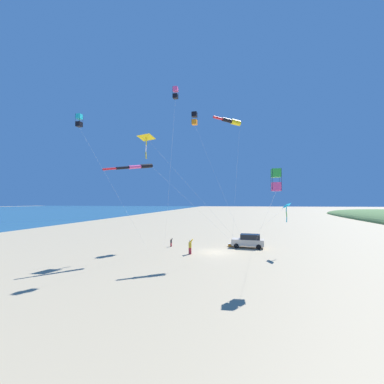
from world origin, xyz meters
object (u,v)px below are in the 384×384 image
(kite_delta_blue_topmost, at_px, (286,206))
(person_adult_flyer, at_px, (190,246))
(kite_windsock_red_high_left, at_px, (136,167))
(kite_delta_black_fish_shape, at_px, (146,138))
(kite_box_rainbow_low_near, at_px, (276,180))
(kite_box_orange_high_right, at_px, (175,93))
(kite_windsock_green_low_center, at_px, (231,121))
(kite_box_long_streamer_right, at_px, (195,118))
(kite_box_striped_overhead, at_px, (79,121))
(cooler_box, at_px, (230,245))
(parked_car, at_px, (248,241))
(person_child_green_jacket, at_px, (171,242))

(kite_delta_blue_topmost, bearing_deg, person_adult_flyer, 7.63)
(kite_windsock_red_high_left, xyz_separation_m, kite_delta_black_fish_shape, (-0.21, -2.57, 3.98))
(kite_box_rainbow_low_near, bearing_deg, person_adult_flyer, -44.66)
(kite_box_orange_high_right, bearing_deg, person_adult_flyer, -118.82)
(kite_windsock_green_low_center, height_order, kite_box_long_streamer_right, kite_box_long_streamer_right)
(person_adult_flyer, xyz_separation_m, kite_box_orange_high_right, (1.28, 2.32, 17.75))
(kite_box_long_streamer_right, distance_m, kite_box_striped_overhead, 18.91)
(kite_delta_blue_topmost, bearing_deg, kite_delta_black_fish_shape, 6.86)
(person_adult_flyer, height_order, kite_box_orange_high_right, kite_box_orange_high_right)
(person_adult_flyer, bearing_deg, kite_windsock_green_low_center, -168.87)
(cooler_box, distance_m, kite_box_orange_high_right, 21.14)
(kite_delta_black_fish_shape, bearing_deg, kite_windsock_red_high_left, 85.41)
(kite_box_rainbow_low_near, bearing_deg, kite_box_striped_overhead, -7.46)
(parked_car, distance_m, kite_delta_black_fish_shape, 19.25)
(kite_windsock_red_high_left, bearing_deg, kite_delta_black_fish_shape, -94.59)
(kite_box_orange_high_right, bearing_deg, kite_windsock_red_high_left, 9.68)
(cooler_box, xyz_separation_m, kite_box_long_streamer_right, (5.71, -3.47, 19.56))
(kite_box_striped_overhead, distance_m, kite_delta_blue_topmost, 25.11)
(cooler_box, height_order, kite_box_rainbow_low_near, kite_box_rainbow_low_near)
(person_adult_flyer, xyz_separation_m, kite_delta_blue_topmost, (-11.30, -1.52, 4.81))
(kite_box_striped_overhead, height_order, kite_box_orange_high_right, kite_box_orange_high_right)
(parked_car, height_order, kite_windsock_green_low_center, kite_windsock_green_low_center)
(cooler_box, relative_size, kite_windsock_green_low_center, 0.04)
(cooler_box, relative_size, kite_delta_blue_topmost, 0.09)
(kite_box_striped_overhead, xyz_separation_m, kite_box_orange_high_right, (-9.56, -3.71, 3.84))
(person_child_green_jacket, relative_size, kite_windsock_red_high_left, 0.08)
(kite_box_rainbow_low_near, bearing_deg, kite_box_orange_high_right, -32.15)
(person_adult_flyer, xyz_separation_m, kite_box_striped_overhead, (10.84, 6.03, 13.91))
(person_child_green_jacket, distance_m, kite_delta_black_fish_shape, 14.58)
(kite_box_rainbow_low_near, bearing_deg, parked_car, -83.50)
(person_child_green_jacket, xyz_separation_m, kite_delta_blue_topmost, (-14.87, 2.90, 5.16))
(kite_windsock_red_high_left, relative_size, kite_delta_black_fish_shape, 0.97)
(kite_box_long_streamer_right, bearing_deg, kite_delta_blue_topmost, 147.46)
(kite_box_orange_high_right, bearing_deg, person_child_green_jacket, -71.26)
(kite_delta_blue_topmost, distance_m, kite_box_orange_high_right, 18.46)
(kite_windsock_green_low_center, bearing_deg, kite_box_striped_overhead, 23.94)
(kite_windsock_red_high_left, distance_m, kite_windsock_green_low_center, 12.80)
(cooler_box, bearing_deg, kite_box_long_streamer_right, -31.31)
(kite_windsock_red_high_left, xyz_separation_m, kite_box_long_streamer_right, (-4.59, -12.50, 9.51))
(parked_car, distance_m, kite_box_striped_overhead, 25.49)
(kite_box_striped_overhead, bearing_deg, kite_delta_black_fish_shape, -134.18)
(person_adult_flyer, relative_size, kite_windsock_red_high_left, 0.13)
(parked_car, xyz_separation_m, kite_box_striped_overhead, (17.93, 11.56, 13.95))
(person_child_green_jacket, bearing_deg, kite_delta_black_fish_shape, 68.84)
(kite_box_rainbow_low_near, bearing_deg, kite_windsock_green_low_center, -68.45)
(parked_car, xyz_separation_m, kite_windsock_green_low_center, (2.17, 4.56, 15.23))
(cooler_box, xyz_separation_m, person_adult_flyer, (4.62, 5.95, 0.78))
(kite_windsock_green_low_center, bearing_deg, person_adult_flyer, 11.13)
(kite_box_rainbow_low_near, height_order, kite_windsock_red_high_left, kite_windsock_red_high_left)
(parked_car, xyz_separation_m, kite_delta_blue_topmost, (-4.22, 4.01, 4.85))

